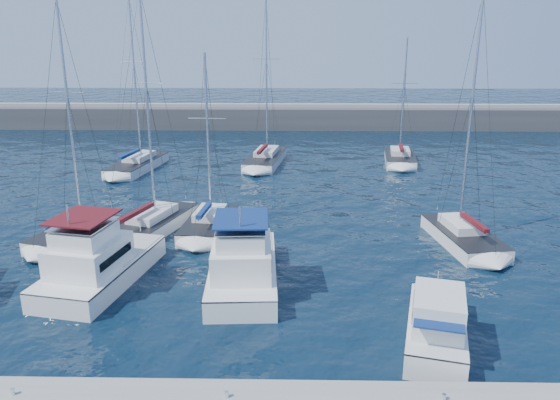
{
  "coord_description": "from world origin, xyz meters",
  "views": [
    {
      "loc": [
        2.31,
        -28.09,
        13.57
      ],
      "look_at": [
        1.64,
        6.0,
        3.0
      ],
      "focal_mm": 35.0,
      "sensor_mm": 36.0,
      "label": 1
    }
  ],
  "objects_px": {
    "sailboat_mid_c": "(209,225)",
    "sailboat_back_a": "(138,164)",
    "sailboat_back_b": "(266,159)",
    "sailboat_mid_e": "(463,236)",
    "motor_yacht_stbd_inner": "(243,266)",
    "motor_yacht_stbd_outer": "(437,326)",
    "sailboat_mid_a": "(76,233)",
    "sailboat_mid_b": "(149,225)",
    "motor_yacht_port_inner": "(97,265)",
    "sailboat_back_c": "(400,159)"
  },
  "relations": [
    {
      "from": "sailboat_mid_b",
      "to": "motor_yacht_stbd_inner",
      "type": "bearing_deg",
      "value": -30.69
    },
    {
      "from": "motor_yacht_stbd_outer",
      "to": "sailboat_mid_e",
      "type": "distance_m",
      "value": 13.31
    },
    {
      "from": "sailboat_mid_c",
      "to": "sailboat_back_a",
      "type": "height_order",
      "value": "sailboat_back_a"
    },
    {
      "from": "sailboat_back_b",
      "to": "motor_yacht_port_inner",
      "type": "bearing_deg",
      "value": -96.9
    },
    {
      "from": "motor_yacht_stbd_outer",
      "to": "sailboat_back_c",
      "type": "height_order",
      "value": "sailboat_back_c"
    },
    {
      "from": "sailboat_mid_a",
      "to": "sailboat_mid_c",
      "type": "bearing_deg",
      "value": 31.7
    },
    {
      "from": "sailboat_back_b",
      "to": "motor_yacht_stbd_outer",
      "type": "bearing_deg",
      "value": -66.69
    },
    {
      "from": "motor_yacht_stbd_outer",
      "to": "sailboat_mid_e",
      "type": "relative_size",
      "value": 0.43
    },
    {
      "from": "sailboat_back_a",
      "to": "sailboat_back_b",
      "type": "relative_size",
      "value": 0.98
    },
    {
      "from": "motor_yacht_port_inner",
      "to": "sailboat_back_a",
      "type": "xyz_separation_m",
      "value": [
        -4.95,
        26.42,
        -0.59
      ]
    },
    {
      "from": "motor_yacht_stbd_inner",
      "to": "sailboat_back_c",
      "type": "bearing_deg",
      "value": 61.2
    },
    {
      "from": "motor_yacht_stbd_outer",
      "to": "sailboat_back_a",
      "type": "distance_m",
      "value": 39.25
    },
    {
      "from": "motor_yacht_stbd_outer",
      "to": "sailboat_mid_b",
      "type": "distance_m",
      "value": 21.67
    },
    {
      "from": "sailboat_mid_e",
      "to": "sailboat_back_a",
      "type": "bearing_deg",
      "value": 135.09
    },
    {
      "from": "motor_yacht_port_inner",
      "to": "sailboat_mid_a",
      "type": "xyz_separation_m",
      "value": [
        -3.7,
        6.45,
        -0.58
      ]
    },
    {
      "from": "sailboat_mid_e",
      "to": "sailboat_back_a",
      "type": "relative_size",
      "value": 0.94
    },
    {
      "from": "motor_yacht_port_inner",
      "to": "motor_yacht_stbd_outer",
      "type": "height_order",
      "value": "motor_yacht_port_inner"
    },
    {
      "from": "sailboat_mid_b",
      "to": "sailboat_back_a",
      "type": "relative_size",
      "value": 0.96
    },
    {
      "from": "motor_yacht_port_inner",
      "to": "sailboat_mid_b",
      "type": "bearing_deg",
      "value": 95.53
    },
    {
      "from": "sailboat_mid_c",
      "to": "sailboat_back_c",
      "type": "bearing_deg",
      "value": 55.91
    },
    {
      "from": "motor_yacht_stbd_inner",
      "to": "sailboat_mid_b",
      "type": "bearing_deg",
      "value": 128.65
    },
    {
      "from": "sailboat_mid_b",
      "to": "sailboat_back_a",
      "type": "height_order",
      "value": "sailboat_back_a"
    },
    {
      "from": "motor_yacht_stbd_inner",
      "to": "motor_yacht_port_inner",
      "type": "bearing_deg",
      "value": 176.79
    },
    {
      "from": "motor_yacht_port_inner",
      "to": "motor_yacht_stbd_inner",
      "type": "distance_m",
      "value": 8.11
    },
    {
      "from": "sailboat_back_c",
      "to": "motor_yacht_stbd_inner",
      "type": "bearing_deg",
      "value": -108.29
    },
    {
      "from": "sailboat_mid_c",
      "to": "sailboat_mid_e",
      "type": "bearing_deg",
      "value": -1.25
    },
    {
      "from": "sailboat_mid_b",
      "to": "sailboat_back_c",
      "type": "distance_m",
      "value": 30.47
    },
    {
      "from": "motor_yacht_port_inner",
      "to": "sailboat_mid_e",
      "type": "height_order",
      "value": "sailboat_mid_e"
    },
    {
      "from": "motor_yacht_stbd_outer",
      "to": "sailboat_mid_a",
      "type": "distance_m",
      "value": 24.38
    },
    {
      "from": "motor_yacht_port_inner",
      "to": "sailboat_back_a",
      "type": "relative_size",
      "value": 0.55
    },
    {
      "from": "sailboat_mid_c",
      "to": "sailboat_mid_e",
      "type": "distance_m",
      "value": 17.37
    },
    {
      "from": "sailboat_back_a",
      "to": "sailboat_back_c",
      "type": "bearing_deg",
      "value": 17.01
    },
    {
      "from": "sailboat_back_b",
      "to": "sailboat_mid_e",
      "type": "bearing_deg",
      "value": -49.49
    },
    {
      "from": "motor_yacht_stbd_outer",
      "to": "sailboat_back_c",
      "type": "bearing_deg",
      "value": 96.34
    },
    {
      "from": "sailboat_mid_b",
      "to": "motor_yacht_port_inner",
      "type": "bearing_deg",
      "value": -78.12
    },
    {
      "from": "sailboat_back_a",
      "to": "sailboat_back_c",
      "type": "relative_size",
      "value": 1.29
    },
    {
      "from": "motor_yacht_stbd_outer",
      "to": "sailboat_mid_a",
      "type": "xyz_separation_m",
      "value": [
        -21.01,
        12.35,
        -0.39
      ]
    },
    {
      "from": "sailboat_mid_c",
      "to": "motor_yacht_stbd_inner",
      "type": "bearing_deg",
      "value": -64.43
    },
    {
      "from": "sailboat_mid_e",
      "to": "sailboat_mid_b",
      "type": "bearing_deg",
      "value": 166.83
    },
    {
      "from": "sailboat_mid_a",
      "to": "sailboat_mid_b",
      "type": "height_order",
      "value": "sailboat_mid_b"
    },
    {
      "from": "motor_yacht_stbd_inner",
      "to": "sailboat_back_a",
      "type": "height_order",
      "value": "sailboat_back_a"
    },
    {
      "from": "sailboat_mid_e",
      "to": "sailboat_back_a",
      "type": "xyz_separation_m",
      "value": [
        -27.19,
        19.97,
        -0.01
      ]
    },
    {
      "from": "sailboat_mid_b",
      "to": "sailboat_mid_c",
      "type": "height_order",
      "value": "sailboat_mid_b"
    },
    {
      "from": "motor_yacht_port_inner",
      "to": "sailboat_back_c",
      "type": "height_order",
      "value": "sailboat_back_c"
    },
    {
      "from": "sailboat_mid_e",
      "to": "sailboat_mid_a",
      "type": "bearing_deg",
      "value": 171.39
    },
    {
      "from": "motor_yacht_stbd_inner",
      "to": "motor_yacht_stbd_outer",
      "type": "xyz_separation_m",
      "value": [
        9.2,
        -5.87,
        -0.19
      ]
    },
    {
      "from": "sailboat_mid_a",
      "to": "sailboat_back_b",
      "type": "relative_size",
      "value": 0.91
    },
    {
      "from": "sailboat_mid_e",
      "to": "sailboat_back_a",
      "type": "height_order",
      "value": "sailboat_back_a"
    },
    {
      "from": "sailboat_mid_c",
      "to": "sailboat_back_b",
      "type": "height_order",
      "value": "sailboat_back_b"
    },
    {
      "from": "sailboat_mid_e",
      "to": "sailboat_back_c",
      "type": "relative_size",
      "value": 1.21
    }
  ]
}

